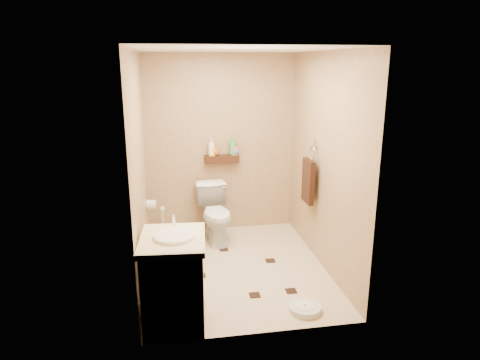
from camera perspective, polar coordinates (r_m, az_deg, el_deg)
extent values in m
plane|color=#C7AE92|center=(5.01, -0.59, -11.60)|extent=(2.50, 2.50, 0.00)
cube|color=tan|center=(5.80, -2.56, 4.73)|extent=(2.00, 0.04, 2.40)
cube|color=tan|center=(3.41, 2.66, -3.01)|extent=(2.00, 0.04, 2.40)
cube|color=tan|center=(4.55, -13.18, 1.32)|extent=(0.04, 2.50, 2.40)
cube|color=tan|center=(4.84, 11.15, 2.29)|extent=(0.04, 2.50, 2.40)
cube|color=silver|center=(4.46, -0.68, 17.02)|extent=(2.00, 2.50, 0.02)
cube|color=#37190F|center=(5.76, -2.44, 2.82)|extent=(0.46, 0.14, 0.10)
cube|color=black|center=(4.85, -5.28, -12.56)|extent=(0.11, 0.11, 0.01)
cube|color=black|center=(5.17, 4.06, -10.67)|extent=(0.11, 0.11, 0.01)
cube|color=black|center=(4.48, 1.98, -15.09)|extent=(0.11, 0.11, 0.01)
cube|color=black|center=(5.41, -7.97, -9.55)|extent=(0.11, 0.11, 0.01)
cube|color=black|center=(4.58, 6.83, -14.47)|extent=(0.11, 0.11, 0.01)
cube|color=black|center=(5.45, -2.19, -9.24)|extent=(0.11, 0.11, 0.01)
imported|color=white|center=(5.60, -3.24, -4.51)|extent=(0.50, 0.77, 0.73)
cube|color=brown|center=(3.94, -8.74, -13.43)|extent=(0.56, 0.67, 0.77)
cube|color=beige|center=(3.76, -9.00, -7.92)|extent=(0.61, 0.72, 0.05)
cylinder|color=white|center=(3.75, -8.71, -7.49)|extent=(0.36, 0.36, 0.05)
cylinder|color=silver|center=(3.93, -8.82, -5.39)|extent=(0.03, 0.03, 0.12)
cylinder|color=silver|center=(4.27, 8.65, -16.56)|extent=(0.41, 0.41, 0.06)
cylinder|color=white|center=(4.25, 8.67, -16.21)|extent=(0.18, 0.18, 0.01)
cylinder|color=#19655B|center=(5.91, -10.18, -6.91)|extent=(0.10, 0.10, 0.11)
cylinder|color=silver|center=(5.84, -10.27, -5.13)|extent=(0.02, 0.02, 0.30)
sphere|color=silver|center=(5.79, -10.34, -3.82)|extent=(0.07, 0.07, 0.07)
cube|color=silver|center=(5.03, 10.10, 4.93)|extent=(0.03, 0.06, 0.08)
torus|color=silver|center=(5.04, 9.66, 3.58)|extent=(0.02, 0.19, 0.19)
cube|color=black|center=(5.11, 9.07, -0.16)|extent=(0.06, 0.30, 0.52)
cylinder|color=silver|center=(5.33, -11.76, -3.22)|extent=(0.11, 0.11, 0.11)
cylinder|color=silver|center=(5.32, -12.23, -2.63)|extent=(0.04, 0.02, 0.02)
imported|color=white|center=(5.71, -3.83, 4.43)|extent=(0.13, 0.13, 0.24)
imported|color=gold|center=(5.71, -3.79, 4.12)|extent=(0.08, 0.08, 0.18)
imported|color=#C04C16|center=(5.72, -3.32, 3.94)|extent=(0.14, 0.14, 0.14)
imported|color=green|center=(5.74, -0.97, 4.57)|extent=(0.11, 0.11, 0.25)
imported|color=#C65C42|center=(5.75, -0.74, 4.25)|extent=(0.10, 0.10, 0.18)
imported|color=#4161A2|center=(5.76, -0.60, 4.04)|extent=(0.12, 0.12, 0.14)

